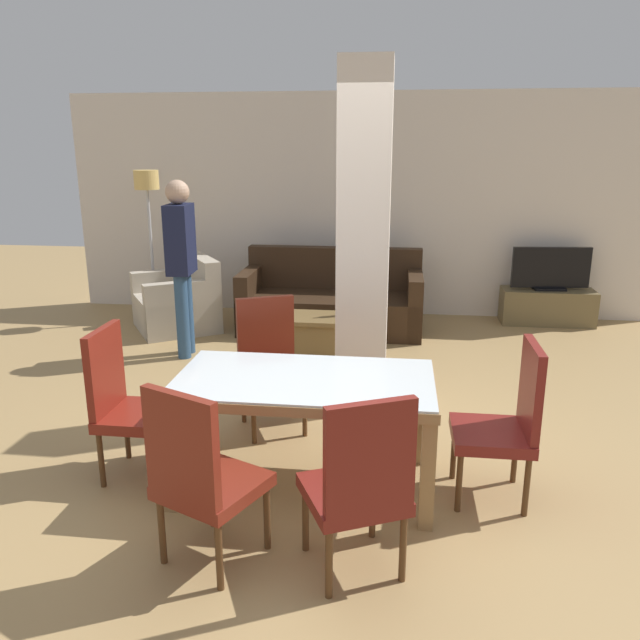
% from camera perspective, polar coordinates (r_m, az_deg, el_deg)
% --- Properties ---
extents(ground_plane, '(18.00, 18.00, 0.00)m').
position_cam_1_polar(ground_plane, '(4.09, -1.36, -14.72)').
color(ground_plane, '#A38150').
extents(back_wall, '(7.20, 0.09, 2.70)m').
position_cam_1_polar(back_wall, '(7.86, 3.29, 10.37)').
color(back_wall, silver).
rests_on(back_wall, ground_plane).
extents(divider_pillar, '(0.40, 0.34, 2.70)m').
position_cam_1_polar(divider_pillar, '(4.92, 3.99, 7.21)').
color(divider_pillar, silver).
rests_on(divider_pillar, ground_plane).
extents(dining_table, '(1.58, 0.86, 0.72)m').
position_cam_1_polar(dining_table, '(3.84, -1.42, -7.35)').
color(dining_table, olive).
rests_on(dining_table, ground_plane).
extents(dining_chair_head_right, '(0.46, 0.46, 0.98)m').
position_cam_1_polar(dining_chair_head_right, '(3.88, 16.72, -8.64)').
color(dining_chair_head_right, maroon).
rests_on(dining_chair_head_right, ground_plane).
extents(dining_chair_near_right, '(0.61, 0.61, 0.98)m').
position_cam_1_polar(dining_chair_near_right, '(3.08, 3.65, -14.60)').
color(dining_chair_near_right, maroon).
rests_on(dining_chair_near_right, ground_plane).
extents(dining_chair_head_left, '(0.46, 0.46, 0.98)m').
position_cam_1_polar(dining_chair_head_left, '(4.17, -17.34, -6.93)').
color(dining_chair_head_left, maroon).
rests_on(dining_chair_head_left, ground_plane).
extents(dining_chair_far_left, '(0.61, 0.61, 0.98)m').
position_cam_1_polar(dining_chair_far_left, '(4.69, -4.61, -3.72)').
color(dining_chair_far_left, maroon).
rests_on(dining_chair_far_left, ground_plane).
extents(dining_chair_near_left, '(0.61, 0.61, 0.98)m').
position_cam_1_polar(dining_chair_near_left, '(3.20, -10.84, -13.61)').
color(dining_chair_near_left, maroon).
rests_on(dining_chair_near_left, ground_plane).
extents(sofa, '(2.06, 0.92, 0.91)m').
position_cam_1_polar(sofa, '(7.24, 1.08, 1.53)').
color(sofa, '#312013').
rests_on(sofa, ground_plane).
extents(armchair, '(1.20, 1.21, 0.83)m').
position_cam_1_polar(armchair, '(7.44, -12.72, 1.40)').
color(armchair, '#BBAE9A').
rests_on(armchair, ground_plane).
extents(coffee_table, '(0.77, 0.50, 0.43)m').
position_cam_1_polar(coffee_table, '(6.27, 0.64, -1.52)').
color(coffee_table, brown).
rests_on(coffee_table, ground_plane).
extents(bottle, '(0.07, 0.07, 0.30)m').
position_cam_1_polar(bottle, '(6.21, 1.85, 1.41)').
color(bottle, '#4C2D14').
rests_on(bottle, coffee_table).
extents(tv_stand, '(1.08, 0.40, 0.42)m').
position_cam_1_polar(tv_stand, '(7.96, 20.05, 1.16)').
color(tv_stand, brown).
rests_on(tv_stand, ground_plane).
extents(tv_screen, '(0.91, 0.24, 0.51)m').
position_cam_1_polar(tv_screen, '(7.87, 20.35, 4.37)').
color(tv_screen, black).
rests_on(tv_screen, tv_stand).
extents(floor_lamp, '(0.29, 0.29, 1.80)m').
position_cam_1_polar(floor_lamp, '(7.71, -15.49, 10.85)').
color(floor_lamp, '#B7B7BC').
rests_on(floor_lamp, ground_plane).
extents(standing_person, '(0.25, 0.39, 1.76)m').
position_cam_1_polar(standing_person, '(6.31, -12.58, 5.71)').
color(standing_person, navy).
rests_on(standing_person, ground_plane).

